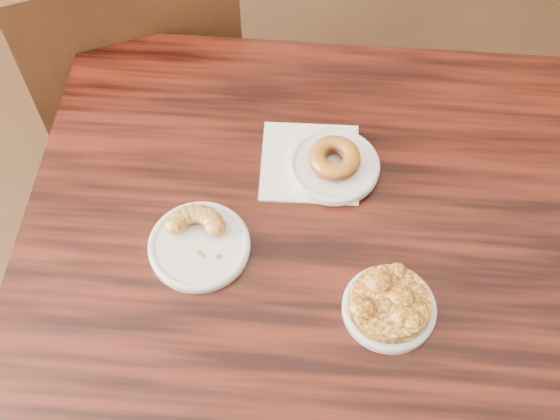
{
  "coord_description": "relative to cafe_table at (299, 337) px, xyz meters",
  "views": [
    {
      "loc": [
        -0.23,
        -0.5,
        1.77
      ],
      "look_at": [
        -0.16,
        0.11,
        0.8
      ],
      "focal_mm": 45.0,
      "sensor_mm": 36.0,
      "label": 1
    }
  ],
  "objects": [
    {
      "name": "cruller_fragment",
      "position": [
        -0.17,
        0.03,
        0.4
      ],
      "size": [
        0.12,
        0.12,
        0.03
      ],
      "primitive_type": null,
      "color": "brown",
      "rests_on": "plate_cruller"
    },
    {
      "name": "plate_cruller",
      "position": [
        -0.17,
        0.03,
        0.38
      ],
      "size": [
        0.17,
        0.17,
        0.01
      ],
      "primitive_type": "cylinder",
      "color": "white",
      "rests_on": "cafe_table"
    },
    {
      "name": "glazed_donut",
      "position": [
        0.07,
        0.16,
        0.41
      ],
      "size": [
        0.09,
        0.09,
        0.03
      ],
      "primitive_type": "torus",
      "color": "brown",
      "rests_on": "plate_donut"
    },
    {
      "name": "plate_fritter",
      "position": [
        0.12,
        -0.12,
        0.38
      ],
      "size": [
        0.15,
        0.15,
        0.01
      ],
      "primitive_type": "cylinder",
      "color": "silver",
      "rests_on": "cafe_table"
    },
    {
      "name": "plate_donut",
      "position": [
        0.07,
        0.16,
        0.39
      ],
      "size": [
        0.16,
        0.16,
        0.01
      ],
      "primitive_type": "cylinder",
      "color": "white",
      "rests_on": "napkin"
    },
    {
      "name": "apple_fritter",
      "position": [
        0.12,
        -0.12,
        0.41
      ],
      "size": [
        0.16,
        0.16,
        0.04
      ],
      "primitive_type": null,
      "color": "#442207",
      "rests_on": "plate_fritter"
    },
    {
      "name": "chair_far",
      "position": [
        -0.34,
        0.75,
        0.08
      ],
      "size": [
        0.61,
        0.61,
        0.9
      ],
      "primitive_type": null,
      "rotation": [
        0.0,
        0.0,
        3.38
      ],
      "color": "black",
      "rests_on": "floor"
    },
    {
      "name": "floor",
      "position": [
        0.13,
        -0.06,
        -0.38
      ],
      "size": [
        5.0,
        5.0,
        0.0
      ],
      "primitive_type": "plane",
      "color": "black",
      "rests_on": "ground"
    },
    {
      "name": "cafe_table",
      "position": [
        0.0,
        0.0,
        0.0
      ],
      "size": [
        1.14,
        1.14,
        0.75
      ],
      "primitive_type": "cube",
      "rotation": [
        0.0,
        0.0,
        -0.19
      ],
      "color": "black",
      "rests_on": "floor"
    },
    {
      "name": "napkin",
      "position": [
        0.03,
        0.18,
        0.38
      ],
      "size": [
        0.2,
        0.2,
        0.0
      ],
      "primitive_type": "cube",
      "rotation": [
        0.0,
        0.0,
        -0.17
      ],
      "color": "white",
      "rests_on": "cafe_table"
    }
  ]
}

